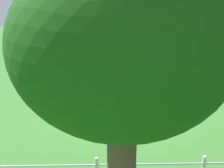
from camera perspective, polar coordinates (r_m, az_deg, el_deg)
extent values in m
plane|color=#3F7E31|center=(10.02, 3.11, -5.21)|extent=(60.00, 60.00, 0.00)
cube|color=silver|center=(10.54, 3.29, -3.85)|extent=(0.26, 0.10, 0.10)
cylinder|color=tan|center=(10.46, 3.04, -2.89)|extent=(0.16, 0.32, 0.37)
cylinder|color=black|center=(10.39, 3.41, -1.73)|extent=(0.22, 0.42, 0.37)
cube|color=silver|center=(10.29, 3.70, -4.36)|extent=(0.26, 0.10, 0.10)
cylinder|color=tan|center=(10.21, 3.44, -3.38)|extent=(0.16, 0.32, 0.37)
cylinder|color=black|center=(10.17, 3.76, -2.12)|extent=(0.22, 0.42, 0.37)
cube|color=#86B284|center=(10.19, 3.78, -0.06)|extent=(0.46, 0.41, 0.58)
cylinder|color=#86B284|center=(10.35, 3.38, 0.55)|extent=(0.11, 0.15, 0.29)
cylinder|color=#86B284|center=(9.98, 3.98, -0.05)|extent=(0.11, 0.15, 0.29)
cylinder|color=tan|center=(9.96, 2.89, -1.14)|extent=(0.30, 0.13, 0.19)
cylinder|color=tan|center=(10.40, 3.12, -0.29)|extent=(0.10, 0.16, 0.27)
sphere|color=tan|center=(10.07, 3.27, 1.87)|extent=(0.21, 0.21, 0.21)
cylinder|color=#173CA7|center=(10.05, 3.27, 2.37)|extent=(0.22, 0.22, 0.07)
cylinder|color=#173CA7|center=(10.03, 2.72, 2.18)|extent=(0.12, 0.12, 0.02)
ellipsoid|color=olive|center=(9.77, -4.41, -3.06)|extent=(0.65, 0.46, 0.24)
ellipsoid|color=beige|center=(9.83, -3.50, -3.07)|extent=(0.12, 0.17, 0.15)
sphere|color=olive|center=(9.89, -2.24, -2.53)|extent=(0.17, 0.17, 0.17)
cone|color=olive|center=(9.93, -1.76, -2.58)|extent=(0.12, 0.12, 0.09)
cone|color=olive|center=(9.81, -2.23, -2.23)|extent=(0.06, 0.06, 0.07)
cone|color=olive|center=(9.91, -2.47, -2.05)|extent=(0.06, 0.06, 0.07)
cylinder|color=beige|center=(9.85, -3.24, -4.46)|extent=(0.09, 0.09, 0.37)
cylinder|color=beige|center=(9.98, -3.55, -4.19)|extent=(0.09, 0.09, 0.37)
cylinder|color=olive|center=(9.73, -5.22, -4.76)|extent=(0.09, 0.09, 0.37)
cylinder|color=olive|center=(9.86, -5.51, -4.48)|extent=(0.09, 0.09, 0.37)
cylinder|color=beige|center=(9.63, -6.53, -3.08)|extent=(0.20, 0.12, 0.23)
cylinder|color=yellow|center=(9.85, -2.38, -1.92)|extent=(0.27, 0.27, 0.07)
cylinder|color=yellow|center=(9.94, 2.24, -1.66)|extent=(0.32, 0.33, 0.12)
cylinder|color=white|center=(5.53, 7.20, -14.65)|extent=(16.93, 0.04, 0.04)
ellipsoid|color=#174D11|center=(3.52, 2.03, 7.32)|extent=(2.61, 2.61, 2.17)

